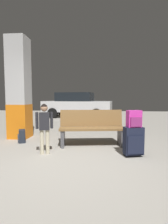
{
  "coord_description": "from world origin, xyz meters",
  "views": [
    {
      "loc": [
        0.62,
        -2.96,
        1.2
      ],
      "look_at": [
        0.23,
        1.3,
        0.85
      ],
      "focal_mm": 28.27,
      "sensor_mm": 36.0,
      "label": 1
    }
  ],
  "objects": [
    {
      "name": "backpack_dark_floor",
      "position": [
        -1.47,
        1.52,
        0.17
      ],
      "size": [
        0.28,
        0.32,
        0.34
      ],
      "color": "#1E232D",
      "rests_on": "ground_plane"
    },
    {
      "name": "suitcase",
      "position": [
        1.3,
        0.63,
        0.32
      ],
      "size": [
        0.42,
        0.31,
        0.6
      ],
      "color": "#191E33",
      "rests_on": "ground_plane"
    },
    {
      "name": "ground_plane",
      "position": [
        0.0,
        4.0,
        -0.05
      ],
      "size": [
        18.0,
        18.0,
        0.1
      ],
      "primitive_type": "cube",
      "color": "gray"
    },
    {
      "name": "bench",
      "position": [
        0.41,
        1.41,
        0.44
      ],
      "size": [
        1.66,
        0.74,
        0.89
      ],
      "color": "brown",
      "rests_on": "ground_plane"
    },
    {
      "name": "parked_car_far",
      "position": [
        -0.81,
        7.79,
        0.81
      ],
      "size": [
        4.29,
        2.23,
        1.51
      ],
      "color": "silver",
      "rests_on": "ground_plane"
    },
    {
      "name": "child",
      "position": [
        -0.55,
        0.63,
        0.66
      ],
      "size": [
        0.35,
        0.2,
        1.07
      ],
      "color": "beige",
      "rests_on": "ground_plane"
    },
    {
      "name": "structural_pillar",
      "position": [
        -1.78,
        2.09,
        1.47
      ],
      "size": [
        0.57,
        0.57,
        2.96
      ],
      "color": "orange",
      "rests_on": "ground_plane"
    },
    {
      "name": "backpack_bright",
      "position": [
        1.3,
        0.63,
        0.77
      ],
      "size": [
        0.31,
        0.25,
        0.34
      ],
      "color": "#D833A5",
      "rests_on": "suitcase"
    }
  ]
}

